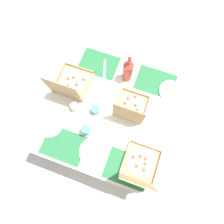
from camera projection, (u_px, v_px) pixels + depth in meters
ground_plane at (112, 130)px, 2.50m from camera, size 6.00×6.00×0.00m
dining_table at (112, 115)px, 1.88m from camera, size 1.25×1.12×0.75m
placemat_near_left at (156, 82)px, 1.86m from camera, size 0.36×0.26×0.00m
placemat_near_right at (99, 64)px, 1.92m from camera, size 0.36×0.26×0.00m
placemat_far_left at (127, 169)px, 1.63m from camera, size 0.36×0.26×0.00m
placemat_far_right at (64, 145)px, 1.69m from camera, size 0.36×0.26×0.00m
pizza_box_edge_far at (71, 83)px, 1.80m from camera, size 0.30×0.33×0.34m
pizza_box_corner_right at (140, 166)px, 1.59m from camera, size 0.28×0.32×0.31m
pizza_box_center at (131, 107)px, 1.74m from camera, size 0.26×0.27×0.30m
plate_far_right at (94, 151)px, 1.67m from camera, size 0.24×0.24×0.03m
plate_near_right at (166, 115)px, 1.76m from camera, size 0.24×0.24×0.02m
plate_middle at (50, 125)px, 1.73m from camera, size 0.22×0.22×0.03m
plate_near_left at (171, 91)px, 1.82m from camera, size 0.21×0.21×0.03m
soda_bottle at (128, 70)px, 1.75m from camera, size 0.09×0.09×0.32m
cup_dark at (95, 110)px, 1.74m from camera, size 0.07×0.07×0.09m
cup_red at (86, 130)px, 1.67m from camera, size 0.08×0.08×0.11m
cup_clear_right at (75, 107)px, 1.74m from camera, size 0.06×0.06×0.09m
knife_by_far_left at (105, 69)px, 1.90m from camera, size 0.08×0.20×0.00m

